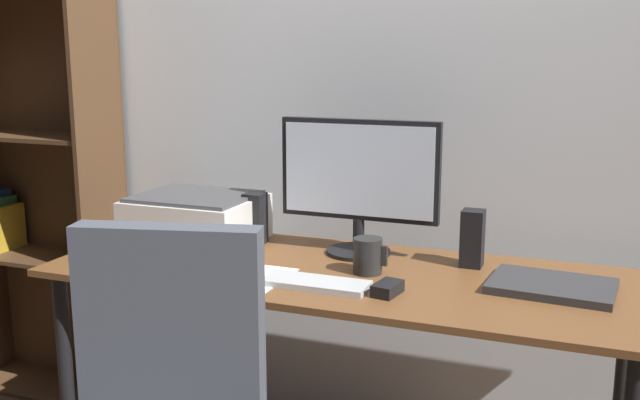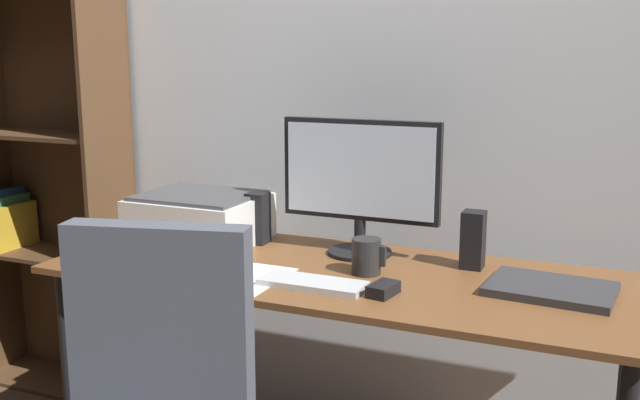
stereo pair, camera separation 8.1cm
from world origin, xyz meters
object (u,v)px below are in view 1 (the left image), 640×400
(laptop, at_px, (552,286))
(speaker_left, at_px, (255,219))
(monitor, at_px, (359,178))
(speaker_right, at_px, (472,238))
(bookshelf, at_px, (38,199))
(desk, at_px, (340,297))
(coffee_mug, at_px, (368,255))
(printer, at_px, (196,219))
(keyboard, at_px, (316,283))
(mouse, at_px, (387,289))

(laptop, distance_m, speaker_left, 0.96)
(speaker_left, bearing_deg, monitor, 1.28)
(speaker_right, xyz_separation_m, bookshelf, (-1.74, 0.15, -0.04))
(desk, relative_size, coffee_mug, 16.49)
(laptop, relative_size, printer, 0.80)
(keyboard, bearing_deg, desk, 86.70)
(mouse, bearing_deg, monitor, 128.68)
(monitor, relative_size, keyboard, 1.74)
(laptop, relative_size, speaker_right, 1.88)
(keyboard, xyz_separation_m, bookshelf, (-1.38, 0.49, 0.04))
(monitor, distance_m, printer, 0.57)
(keyboard, height_order, mouse, mouse)
(coffee_mug, xyz_separation_m, printer, (-0.64, 0.12, 0.03))
(keyboard, xyz_separation_m, coffee_mug, (0.09, 0.17, 0.04))
(mouse, xyz_separation_m, speaker_right, (0.16, 0.34, 0.07))
(desk, relative_size, mouse, 17.75)
(monitor, bearing_deg, bookshelf, 174.26)
(monitor, relative_size, printer, 1.26)
(speaker_left, xyz_separation_m, printer, (-0.19, -0.05, -0.00))
(monitor, relative_size, laptop, 1.58)
(desk, xyz_separation_m, mouse, (0.19, -0.16, 0.10))
(desk, distance_m, mouse, 0.27)
(keyboard, distance_m, speaker_right, 0.50)
(coffee_mug, bearing_deg, speaker_left, 158.61)
(desk, bearing_deg, printer, 167.00)
(monitor, bearing_deg, laptop, -14.31)
(desk, relative_size, laptop, 5.32)
(speaker_left, distance_m, bookshelf, 1.04)
(coffee_mug, distance_m, laptop, 0.51)
(bookshelf, bearing_deg, laptop, -8.35)
(bookshelf, bearing_deg, speaker_left, -8.12)
(keyboard, relative_size, speaker_left, 1.71)
(bookshelf, bearing_deg, printer, -13.21)
(coffee_mug, relative_size, printer, 0.26)
(desk, bearing_deg, keyboard, -93.25)
(keyboard, height_order, printer, printer)
(laptop, relative_size, bookshelf, 0.20)
(mouse, bearing_deg, printer, 168.20)
(desk, height_order, speaker_right, speaker_right)
(coffee_mug, bearing_deg, desk, -177.81)
(speaker_right, relative_size, printer, 0.42)
(speaker_right, bearing_deg, mouse, -115.67)
(laptop, bearing_deg, printer, -179.77)
(speaker_left, bearing_deg, mouse, -31.50)
(desk, xyz_separation_m, coffee_mug, (0.08, 0.00, 0.14))
(monitor, height_order, coffee_mug, monitor)
(desk, distance_m, speaker_right, 0.43)
(coffee_mug, xyz_separation_m, speaker_right, (0.27, 0.17, 0.03))
(laptop, height_order, printer, printer)
(monitor, height_order, keyboard, monitor)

